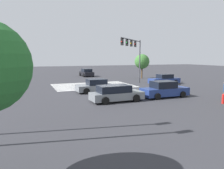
{
  "coord_description": "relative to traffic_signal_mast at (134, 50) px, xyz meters",
  "views": [
    {
      "loc": [
        8.75,
        21.94,
        4.02
      ],
      "look_at": [
        0.0,
        0.0,
        1.0
      ],
      "focal_mm": 35.0,
      "sensor_mm": 36.0,
      "label": 1
    }
  ],
  "objects": [
    {
      "name": "ground_plane",
      "position": [
        5.38,
        5.38,
        -5.0
      ],
      "size": [
        144.62,
        144.62,
        0.0
      ],
      "primitive_type": "plane",
      "color": "#333338"
    },
    {
      "name": "crosswalk_markings",
      "position": [
        5.38,
        -1.77,
        -4.99
      ],
      "size": [
        10.84,
        7.25,
        0.01
      ],
      "rotation": [
        0.0,
        0.0,
        1.57
      ],
      "color": "silver",
      "rests_on": "ground_plane"
    },
    {
      "name": "traffic_signal_mast",
      "position": [
        0.0,
        0.0,
        0.0
      ],
      "size": [
        5.84,
        5.84,
        6.51
      ],
      "rotation": [
        0.0,
        0.0,
        0.79
      ],
      "color": "#47474C",
      "rests_on": "ground_plane"
    },
    {
      "name": "car_0",
      "position": [
        6.75,
        3.85,
        -4.3
      ],
      "size": [
        4.38,
        2.2,
        1.51
      ],
      "rotation": [
        0.0,
        0.0,
        0.02
      ],
      "color": "gray",
      "rests_on": "ground_plane"
    },
    {
      "name": "car_1",
      "position": [
        6.62,
        9.42,
        -4.28
      ],
      "size": [
        4.84,
        2.21,
        1.48
      ],
      "rotation": [
        0.0,
        0.0,
        3.17
      ],
      "color": "gray",
      "rests_on": "ground_plane"
    },
    {
      "name": "car_2",
      "position": [
        2.45,
        -16.1,
        -4.25
      ],
      "size": [
        2.25,
        4.57,
        1.57
      ],
      "rotation": [
        0.0,
        0.0,
        -1.54
      ],
      "color": "black",
      "rests_on": "ground_plane"
    },
    {
      "name": "car_3",
      "position": [
        -4.8,
        0.61,
        -4.32
      ],
      "size": [
        4.76,
        2.08,
        1.48
      ],
      "rotation": [
        0.0,
        0.0,
        0.05
      ],
      "color": "navy",
      "rests_on": "ground_plane"
    },
    {
      "name": "car_5",
      "position": [
        1.3,
        9.26,
        -4.26
      ],
      "size": [
        4.8,
        2.15,
        1.62
      ],
      "rotation": [
        0.0,
        0.0,
        3.16
      ],
      "color": "navy",
      "rests_on": "ground_plane"
    },
    {
      "name": "tree_corner_a",
      "position": [
        -5.99,
        -8.17,
        -1.88
      ],
      "size": [
        2.72,
        2.72,
        4.49
      ],
      "color": "brown",
      "rests_on": "ground_plane"
    },
    {
      "name": "fire_hydrant",
      "position": [
        -1.56,
        13.76,
        -4.57
      ],
      "size": [
        0.22,
        0.22,
        0.86
      ],
      "color": "red",
      "rests_on": "ground_plane"
    }
  ]
}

